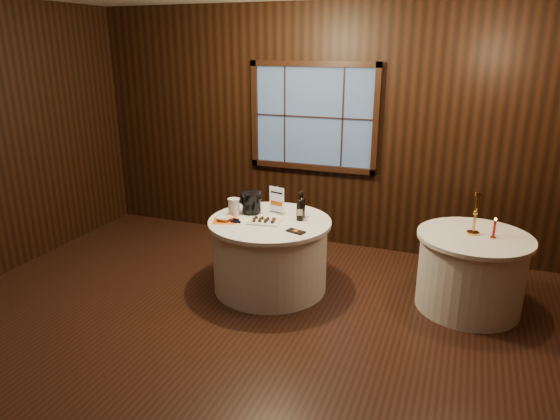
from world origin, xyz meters
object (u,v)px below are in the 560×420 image
at_px(cracker_bowl, 225,219).
at_px(brass_candlestick, 475,219).
at_px(port_bottle_left, 302,206).
at_px(chocolate_plate, 264,221).
at_px(main_table, 270,254).
at_px(port_bottle_right, 300,208).
at_px(grape_bunch, 236,220).
at_px(sign_stand, 277,204).
at_px(chocolate_box, 296,231).
at_px(side_table, 470,272).
at_px(glass_pitcher, 234,207).
at_px(red_candle, 494,230).
at_px(ice_bucket, 251,202).

distance_m(cracker_bowl, brass_candlestick, 2.46).
height_order(port_bottle_left, chocolate_plate, port_bottle_left).
bearing_deg(main_table, cracker_bowl, -157.42).
bearing_deg(brass_candlestick, port_bottle_right, -172.56).
height_order(port_bottle_right, brass_candlestick, brass_candlestick).
bearing_deg(grape_bunch, sign_stand, 54.73).
distance_m(main_table, chocolate_box, 0.58).
xyz_separation_m(port_bottle_left, chocolate_box, (0.08, -0.43, -0.12)).
distance_m(chocolate_box, grape_bunch, 0.67).
relative_size(main_table, chocolate_plate, 3.64).
xyz_separation_m(port_bottle_right, chocolate_plate, (-0.32, -0.20, -0.11)).
relative_size(sign_stand, port_bottle_right, 1.02).
xyz_separation_m(chocolate_box, grape_bunch, (-0.67, 0.05, 0.01)).
distance_m(side_table, chocolate_plate, 2.10).
relative_size(chocolate_plate, glass_pitcher, 1.88).
bearing_deg(main_table, sign_stand, 91.27).
bearing_deg(sign_stand, main_table, -73.10).
bearing_deg(sign_stand, side_table, 17.68).
xyz_separation_m(main_table, red_candle, (2.16, 0.27, 0.46)).
height_order(sign_stand, port_bottle_left, sign_stand).
relative_size(side_table, ice_bucket, 4.69).
relative_size(chocolate_plate, chocolate_box, 1.94).
bearing_deg(port_bottle_right, chocolate_box, -96.36).
relative_size(grape_bunch, red_candle, 0.88).
relative_size(chocolate_plate, cracker_bowl, 2.26).
distance_m(sign_stand, cracker_bowl, 0.59).
bearing_deg(brass_candlestick, main_table, -170.54).
distance_m(port_bottle_right, chocolate_box, 0.37).
bearing_deg(side_table, glass_pitcher, -173.12).
bearing_deg(side_table, chocolate_box, -161.92).
relative_size(ice_bucket, red_candle, 1.13).
relative_size(side_table, chocolate_box, 5.96).
relative_size(side_table, chocolate_plate, 3.07).
height_order(grape_bunch, cracker_bowl, same).
relative_size(ice_bucket, brass_candlestick, 0.55).
distance_m(grape_bunch, red_candle, 2.50).
xyz_separation_m(glass_pitcher, red_candle, (2.57, 0.26, -0.01)).
distance_m(chocolate_plate, cracker_bowl, 0.41).
bearing_deg(side_table, brass_candlestick, 128.41).
relative_size(sign_stand, grape_bunch, 1.71).
bearing_deg(chocolate_box, port_bottle_left, 118.64).
bearing_deg(glass_pitcher, chocolate_plate, -15.68).
xyz_separation_m(chocolate_box, cracker_bowl, (-0.80, 0.05, 0.02)).
bearing_deg(cracker_bowl, sign_stand, 43.75).
distance_m(side_table, port_bottle_right, 1.79).
relative_size(side_table, port_bottle_right, 3.57).
xyz_separation_m(port_bottle_right, glass_pitcher, (-0.70, -0.10, -0.04)).
bearing_deg(chocolate_plate, port_bottle_right, 32.57).
distance_m(port_bottle_left, grape_bunch, 0.71).
bearing_deg(sign_stand, glass_pitcher, -136.01).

